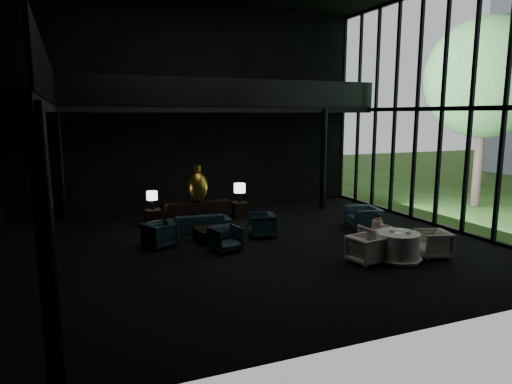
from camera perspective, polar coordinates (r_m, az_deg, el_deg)
name	(u,v)px	position (r m, az deg, el deg)	size (l,w,h in m)	color
floor	(248,247)	(13.39, -0.96, -6.88)	(14.00, 12.00, 0.02)	black
wall_back	(194,109)	(18.55, -7.81, 10.18)	(14.00, 0.04, 8.00)	black
wall_front	(386,103)	(7.55, 15.94, 10.65)	(14.00, 0.04, 8.00)	black
curtain_wall	(442,109)	(16.65, 22.26, 9.62)	(0.20, 12.00, 8.00)	black
mezzanine_left	(3,106)	(12.05, -29.10, 9.34)	(2.00, 12.00, 0.25)	black
mezzanine_back	(225,109)	(17.87, -3.84, 10.27)	(12.00, 2.00, 0.25)	black
railing_left	(49,81)	(12.00, -24.49, 12.57)	(0.06, 12.00, 1.00)	black
railing_back	(234,92)	(16.94, -2.77, 12.34)	(12.00, 0.06, 1.00)	black
column_sw	(47,257)	(6.54, -24.69, -7.45)	(0.24, 0.24, 4.00)	black
column_nw	(61,166)	(17.76, -23.24, 3.04)	(0.24, 0.24, 4.00)	black
column_ne	(323,160)	(18.63, 8.41, 4.00)	(0.24, 0.24, 4.00)	black
tree_near	(485,78)	(21.00, 26.72, 12.57)	(4.80, 4.80, 7.65)	#382D23
console	(198,212)	(16.41, -7.20, -2.51)	(2.32, 0.53, 0.74)	black
bronze_urn	(198,186)	(16.24, -7.28, 0.70)	(0.70, 0.70, 1.31)	#AC9041
side_table_left	(153,218)	(16.11, -12.72, -3.17)	(0.54, 0.54, 0.59)	black
table_lamp_left	(152,196)	(16.05, -12.87, -0.53)	(0.37, 0.37, 0.62)	black
side_table_right	(239,210)	(17.02, -2.10, -2.24)	(0.54, 0.54, 0.60)	black
table_lamp_right	(240,189)	(16.81, -2.05, 0.40)	(0.42, 0.42, 0.70)	black
sofa	(198,220)	(15.14, -7.20, -3.45)	(2.01, 0.59, 0.79)	black
lounge_armchair_west	(160,233)	(13.55, -11.92, -5.04)	(0.82, 0.77, 0.85)	black
lounge_armchair_east	(262,223)	(14.36, 0.72, -3.91)	(0.86, 0.80, 0.88)	black
lounge_armchair_south	(225,238)	(12.92, -3.84, -5.72)	(0.76, 0.71, 0.78)	black
window_armchair	(363,214)	(15.80, 13.27, -2.70)	(1.14, 0.74, 0.99)	black
coffee_table	(212,235)	(13.97, -5.52, -5.34)	(0.93, 0.93, 0.41)	black
dining_table	(398,248)	(12.69, 17.30, -6.74)	(1.27, 1.27, 0.75)	white
dining_chair_north	(376,236)	(13.45, 14.79, -5.36)	(0.78, 0.73, 0.80)	#A39C89
dining_chair_east	(433,242)	(13.26, 21.25, -5.85)	(0.81, 0.76, 0.84)	#B6B398
dining_chair_west	(366,247)	(12.21, 13.57, -6.76)	(0.81, 0.76, 0.84)	#A7A28D
child	(377,224)	(13.31, 14.92, -3.91)	(0.30, 0.30, 0.63)	#CC86A9
plate_a	(398,234)	(12.47, 17.33, -4.98)	(0.22, 0.22, 0.01)	white
plate_b	(401,230)	(12.88, 17.71, -4.53)	(0.23, 0.23, 0.02)	white
saucer	(408,233)	(12.57, 18.50, -4.93)	(0.17, 0.17, 0.01)	white
coffee_cup	(409,232)	(12.57, 18.59, -4.75)	(0.09, 0.09, 0.07)	white
cereal_bowl	(392,231)	(12.58, 16.64, -4.68)	(0.15, 0.15, 0.07)	white
cream_pot	(407,233)	(12.49, 18.35, -4.87)	(0.06, 0.06, 0.07)	#99999E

